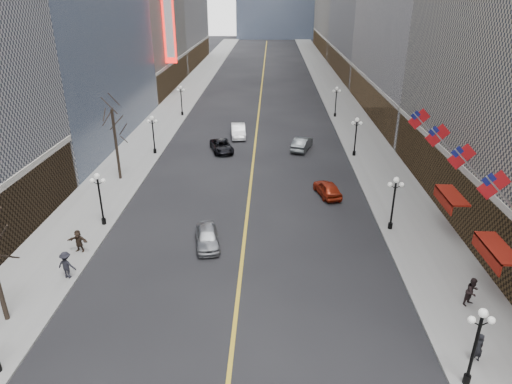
# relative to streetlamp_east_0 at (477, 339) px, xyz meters

# --- Properties ---
(sidewalk_east) EXTENTS (6.00, 230.00, 0.15)m
(sidewalk_east) POSITION_rel_streetlamp_east_0_xyz_m (2.20, 56.00, -2.83)
(sidewalk_east) COLOR gray
(sidewalk_east) RESTS_ON ground
(sidewalk_west) EXTENTS (6.00, 230.00, 0.15)m
(sidewalk_west) POSITION_rel_streetlamp_east_0_xyz_m (-25.80, 56.00, -2.83)
(sidewalk_west) COLOR gray
(sidewalk_west) RESTS_ON ground
(lane_line) EXTENTS (0.25, 200.00, 0.02)m
(lane_line) POSITION_rel_streetlamp_east_0_xyz_m (-11.80, 66.00, -2.89)
(lane_line) COLOR gold
(lane_line) RESTS_ON ground
(streetlamp_east_0) EXTENTS (1.26, 0.44, 4.52)m
(streetlamp_east_0) POSITION_rel_streetlamp_east_0_xyz_m (0.00, 0.00, 0.00)
(streetlamp_east_0) COLOR black
(streetlamp_east_0) RESTS_ON sidewalk_east
(streetlamp_east_1) EXTENTS (1.26, 0.44, 4.52)m
(streetlamp_east_1) POSITION_rel_streetlamp_east_0_xyz_m (0.00, 16.00, 0.00)
(streetlamp_east_1) COLOR black
(streetlamp_east_1) RESTS_ON sidewalk_east
(streetlamp_east_2) EXTENTS (1.26, 0.44, 4.52)m
(streetlamp_east_2) POSITION_rel_streetlamp_east_0_xyz_m (0.00, 34.00, 0.00)
(streetlamp_east_2) COLOR black
(streetlamp_east_2) RESTS_ON sidewalk_east
(streetlamp_east_3) EXTENTS (1.26, 0.44, 4.52)m
(streetlamp_east_3) POSITION_rel_streetlamp_east_0_xyz_m (0.00, 52.00, 0.00)
(streetlamp_east_3) COLOR black
(streetlamp_east_3) RESTS_ON sidewalk_east
(streetlamp_west_1) EXTENTS (1.26, 0.44, 4.52)m
(streetlamp_west_1) POSITION_rel_streetlamp_east_0_xyz_m (-23.60, 16.00, 0.00)
(streetlamp_west_1) COLOR black
(streetlamp_west_1) RESTS_ON sidewalk_west
(streetlamp_west_2) EXTENTS (1.26, 0.44, 4.52)m
(streetlamp_west_2) POSITION_rel_streetlamp_east_0_xyz_m (-23.60, 34.00, 0.00)
(streetlamp_west_2) COLOR black
(streetlamp_west_2) RESTS_ON sidewalk_west
(streetlamp_west_3) EXTENTS (1.26, 0.44, 4.52)m
(streetlamp_west_3) POSITION_rel_streetlamp_east_0_xyz_m (-23.60, 52.00, 0.00)
(streetlamp_west_3) COLOR black
(streetlamp_west_3) RESTS_ON sidewalk_west
(flag_2) EXTENTS (2.87, 0.12, 2.87)m
(flag_2) POSITION_rel_streetlamp_east_0_xyz_m (3.51, 8.00, 4.39)
(flag_2) COLOR #B2B2B7
(flag_2) RESTS_ON ground
(flag_3) EXTENTS (2.87, 0.12, 2.87)m
(flag_3) POSITION_rel_streetlamp_east_0_xyz_m (3.51, 13.00, 4.39)
(flag_3) COLOR #B2B2B7
(flag_3) RESTS_ON ground
(flag_4) EXTENTS (2.87, 0.12, 2.87)m
(flag_4) POSITION_rel_streetlamp_east_0_xyz_m (3.51, 18.00, 4.39)
(flag_4) COLOR #B2B2B7
(flag_4) RESTS_ON ground
(flag_5) EXTENTS (2.87, 0.12, 2.87)m
(flag_5) POSITION_rel_streetlamp_east_0_xyz_m (3.51, 23.00, 4.39)
(flag_5) COLOR #B2B2B7
(flag_5) RESTS_ON ground
(awning_b) EXTENTS (1.40, 4.00, 0.93)m
(awning_b) POSITION_rel_streetlamp_east_0_xyz_m (4.30, 8.00, 0.18)
(awning_b) COLOR maroon
(awning_b) RESTS_ON ground
(awning_c) EXTENTS (1.40, 4.00, 0.93)m
(awning_c) POSITION_rel_streetlamp_east_0_xyz_m (4.30, 16.00, 0.18)
(awning_c) COLOR maroon
(awning_c) RESTS_ON ground
(theatre_marquee) EXTENTS (2.00, 0.55, 12.00)m
(theatre_marquee) POSITION_rel_streetlamp_east_0_xyz_m (-27.68, 66.00, 9.10)
(theatre_marquee) COLOR red
(theatre_marquee) RESTS_ON ground
(tree_west_far) EXTENTS (3.60, 3.60, 7.92)m
(tree_west_far) POSITION_rel_streetlamp_east_0_xyz_m (-25.30, 26.00, 3.34)
(tree_west_far) COLOR #2D231C
(tree_west_far) RESTS_ON sidewalk_west
(car_nb_near) EXTENTS (2.56, 4.65, 1.50)m
(car_nb_near) POSITION_rel_streetlamp_east_0_xyz_m (-14.58, 13.09, -2.15)
(car_nb_near) COLOR gray
(car_nb_near) RESTS_ON ground
(car_nb_mid) EXTENTS (2.32, 5.28, 1.69)m
(car_nb_mid) POSITION_rel_streetlamp_east_0_xyz_m (-14.14, 41.34, -2.06)
(car_nb_mid) COLOR silver
(car_nb_mid) RESTS_ON ground
(car_nb_far) EXTENTS (3.63, 5.40, 1.38)m
(car_nb_far) POSITION_rel_streetlamp_east_0_xyz_m (-15.73, 35.28, -2.21)
(car_nb_far) COLOR black
(car_nb_far) RESTS_ON ground
(car_sb_mid) EXTENTS (2.72, 4.54, 1.45)m
(car_sb_mid) POSITION_rel_streetlamp_east_0_xyz_m (-4.39, 22.70, -2.18)
(car_sb_mid) COLOR #9A2610
(car_sb_mid) RESTS_ON ground
(car_sb_far) EXTENTS (3.06, 5.09, 1.59)m
(car_sb_far) POSITION_rel_streetlamp_east_0_xyz_m (-6.00, 36.24, -2.11)
(car_sb_far) COLOR #464B4D
(car_sb_far) RESTS_ON ground
(ped_ne_corner) EXTENTS (0.74, 0.60, 1.77)m
(ped_ne_corner) POSITION_rel_streetlamp_east_0_xyz_m (1.04, 1.52, -1.86)
(ped_ne_corner) COLOR black
(ped_ne_corner) RESTS_ON sidewalk_east
(ped_east_walk) EXTENTS (1.05, 0.90, 1.89)m
(ped_east_walk) POSITION_rel_streetlamp_east_0_xyz_m (2.62, 6.27, -1.81)
(ped_east_walk) COLOR black
(ped_east_walk) RESTS_ON sidewalk_east
(ped_west_walk) EXTENTS (1.33, 0.74, 1.95)m
(ped_west_walk) POSITION_rel_streetlamp_east_0_xyz_m (-23.40, 8.32, -1.78)
(ped_west_walk) COLOR black
(ped_west_walk) RESTS_ON sidewalk_west
(ped_west_far) EXTENTS (1.67, 0.73, 1.74)m
(ped_west_far) POSITION_rel_streetlamp_east_0_xyz_m (-23.92, 11.68, -1.88)
(ped_west_far) COLOR #2F221A
(ped_west_far) RESTS_ON sidewalk_west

